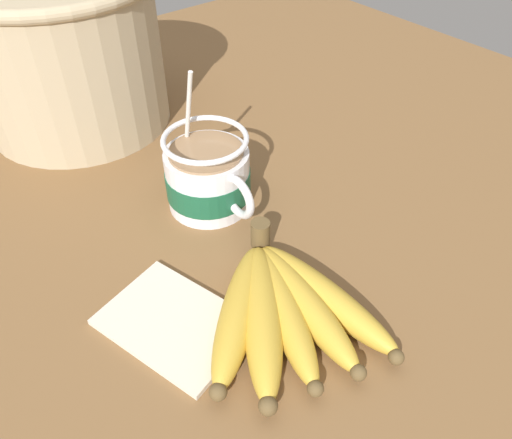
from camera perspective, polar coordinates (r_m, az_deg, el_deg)
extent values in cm
cube|color=brown|center=(54.86, -0.44, -4.16)|extent=(130.79, 130.79, 3.53)
cylinder|color=silver|center=(56.82, -5.50, 4.66)|extent=(9.45, 9.45, 7.04)
cylinder|color=#195638|center=(57.09, -5.47, 4.30)|extent=(9.65, 9.65, 3.08)
torus|color=silver|center=(52.67, -2.08, 2.59)|extent=(5.12, 0.90, 5.12)
cylinder|color=#997551|center=(54.72, -5.74, 7.68)|extent=(8.25, 8.25, 0.40)
torus|color=silver|center=(53.82, -5.86, 9.13)|extent=(9.45, 9.45, 0.60)
cylinder|color=silver|center=(56.37, -7.85, 10.40)|extent=(3.97, 0.50, 14.39)
ellipsoid|color=silver|center=(59.17, -6.29, 3.84)|extent=(3.00, 2.00, 0.80)
cylinder|color=brown|center=(50.86, 0.16, -1.83)|extent=(2.00, 2.00, 3.00)
ellipsoid|color=gold|center=(45.63, -1.92, -10.41)|extent=(12.89, 14.35, 3.28)
sphere|color=brown|center=(41.36, -4.36, -19.07)|extent=(1.48, 1.48, 1.48)
ellipsoid|color=gold|center=(45.17, 0.71, -10.96)|extent=(15.69, 12.90, 3.45)
sphere|color=brown|center=(40.62, 1.39, -20.54)|extent=(1.55, 1.55, 1.55)
ellipsoid|color=gold|center=(45.87, 3.23, -10.29)|extent=(15.91, 9.23, 3.07)
sphere|color=brown|center=(41.78, 6.79, -18.63)|extent=(1.38, 1.38, 1.38)
ellipsoid|color=gold|center=(46.45, 5.58, -9.53)|extent=(16.38, 6.03, 3.12)
sphere|color=brown|center=(43.00, 11.61, -16.77)|extent=(1.40, 1.40, 1.40)
ellipsoid|color=gold|center=(47.26, 7.83, -8.65)|extent=(16.92, 3.75, 3.06)
sphere|color=brown|center=(44.73, 16.01, -14.65)|extent=(1.38, 1.38, 1.38)
cylinder|color=tan|center=(74.35, -20.72, 17.01)|extent=(24.94, 24.94, 19.05)
cube|color=beige|center=(47.09, -9.30, -11.56)|extent=(14.96, 12.26, 0.60)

